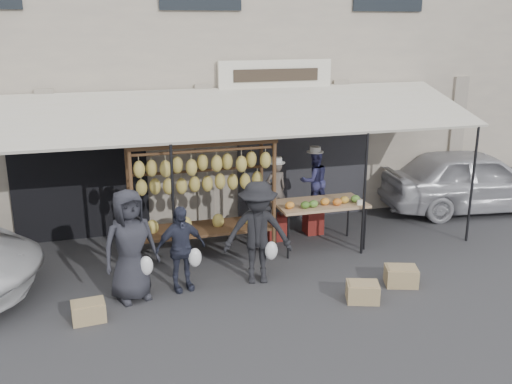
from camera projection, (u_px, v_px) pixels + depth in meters
ground_plane at (250, 297)px, 9.03m from camera, size 90.00×90.00×0.00m
shophouse at (178, 45)px, 13.96m from camera, size 24.00×6.15×7.30m
awning at (217, 114)px, 10.39m from camera, size 10.00×2.35×2.92m
banana_rack at (201, 176)px, 10.10m from camera, size 2.60×0.90×2.24m
produce_table at (321, 205)px, 10.77m from camera, size 1.70×0.90×1.04m
vendor_left at (276, 189)px, 11.15m from camera, size 0.42×0.30×1.11m
vendor_right at (314, 181)px, 11.48m from camera, size 0.65×0.53×1.25m
customer_left at (130, 245)px, 8.75m from camera, size 1.01×0.82×1.79m
customer_mid at (180, 249)px, 9.11m from camera, size 0.88×0.50×1.42m
customer_right at (258, 233)px, 9.34m from camera, size 1.24×0.88×1.74m
stool_left at (276, 227)px, 11.38m from camera, size 0.41×0.41×0.50m
stool_right at (313, 221)px, 11.73m from camera, size 0.38×0.38×0.49m
crate_near_a at (363, 292)px, 8.88m from camera, size 0.58×0.51×0.29m
crate_near_b at (401, 276)px, 9.42m from camera, size 0.61×0.53×0.31m
crate_far at (89, 311)px, 8.30m from camera, size 0.50×0.40×0.28m
sedan at (473, 180)px, 13.04m from camera, size 4.43×2.23×1.45m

